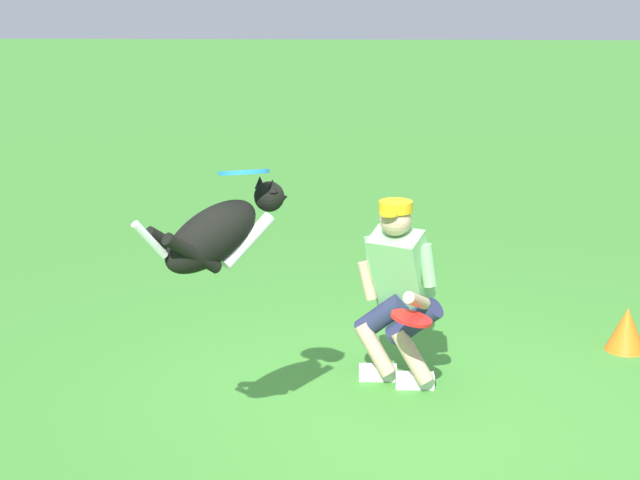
{
  "coord_description": "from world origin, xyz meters",
  "views": [
    {
      "loc": [
        0.32,
        5.98,
        2.84
      ],
      "look_at": [
        0.49,
        0.02,
        1.18
      ],
      "focal_mm": 57.92,
      "sensor_mm": 36.0,
      "label": 1
    }
  ],
  "objects": [
    {
      "name": "ground_plane",
      "position": [
        0.0,
        0.0,
        0.0
      ],
      "size": [
        60.0,
        60.0,
        0.0
      ],
      "primitive_type": "plane",
      "color": "#408A32"
    },
    {
      "name": "dog",
      "position": [
        1.02,
        0.67,
        1.39
      ],
      "size": [
        0.79,
        0.75,
        0.51
      ],
      "rotation": [
        0.0,
        0.0,
        3.9
      ],
      "color": "black"
    },
    {
      "name": "frisbee_held",
      "position": [
        -0.08,
        -0.19,
        0.61
      ],
      "size": [
        0.38,
        0.38,
        0.1
      ],
      "primitive_type": "cylinder",
      "rotation": [
        -0.14,
        0.15,
        2.41
      ],
      "color": "red",
      "rests_on": "person"
    },
    {
      "name": "training_cone",
      "position": [
        -1.74,
        -1.24,
        0.17
      ],
      "size": [
        0.3,
        0.3,
        0.33
      ],
      "primitive_type": "cone",
      "color": "orange",
      "rests_on": "ground_plane"
    },
    {
      "name": "frisbee_flying",
      "position": [
        0.89,
        0.53,
        1.7
      ],
      "size": [
        0.35,
        0.34,
        0.1
      ],
      "primitive_type": "cylinder",
      "rotation": [
        -0.11,
        0.17,
        4.41
      ],
      "color": "#2486EE"
    },
    {
      "name": "person",
      "position": [
        -0.01,
        -0.57,
        0.7
      ],
      "size": [
        0.64,
        0.7,
        1.29
      ],
      "rotation": [
        0.0,
        0.0,
        1.08
      ],
      "color": "silver",
      "rests_on": "ground_plane"
    }
  ]
}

